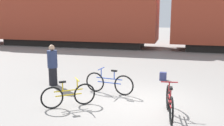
{
  "coord_description": "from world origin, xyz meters",
  "views": [
    {
      "loc": [
        1.23,
        -7.71,
        2.8
      ],
      "look_at": [
        -0.96,
        0.66,
        1.1
      ],
      "focal_mm": 42.0,
      "sensor_mm": 36.0,
      "label": 1
    }
  ],
  "objects_px": {
    "bicycle_blue": "(109,83)",
    "bicycle_maroon": "(170,103)",
    "bicycle_yellow": "(69,95)",
    "backpack": "(163,76)",
    "freight_train": "(165,12)",
    "person_in_navy": "(53,65)"
  },
  "relations": [
    {
      "from": "person_in_navy",
      "to": "backpack",
      "type": "distance_m",
      "value": 4.49
    },
    {
      "from": "bicycle_blue",
      "to": "bicycle_maroon",
      "type": "distance_m",
      "value": 2.62
    },
    {
      "from": "bicycle_blue",
      "to": "backpack",
      "type": "height_order",
      "value": "bicycle_blue"
    },
    {
      "from": "backpack",
      "to": "bicycle_blue",
      "type": "bearing_deg",
      "value": -126.68
    },
    {
      "from": "bicycle_maroon",
      "to": "freight_train",
      "type": "bearing_deg",
      "value": 94.43
    },
    {
      "from": "backpack",
      "to": "bicycle_maroon",
      "type": "bearing_deg",
      "value": -83.67
    },
    {
      "from": "bicycle_yellow",
      "to": "backpack",
      "type": "xyz_separation_m",
      "value": [
        2.52,
        3.83,
        -0.19
      ]
    },
    {
      "from": "bicycle_maroon",
      "to": "person_in_navy",
      "type": "xyz_separation_m",
      "value": [
        -4.49,
        2.01,
        0.39
      ]
    },
    {
      "from": "bicycle_blue",
      "to": "person_in_navy",
      "type": "bearing_deg",
      "value": 168.87
    },
    {
      "from": "freight_train",
      "to": "bicycle_blue",
      "type": "height_order",
      "value": "freight_train"
    },
    {
      "from": "bicycle_maroon",
      "to": "person_in_navy",
      "type": "relative_size",
      "value": 1.11
    },
    {
      "from": "bicycle_maroon",
      "to": "backpack",
      "type": "distance_m",
      "value": 3.85
    },
    {
      "from": "freight_train",
      "to": "backpack",
      "type": "distance_m",
      "value": 9.85
    },
    {
      "from": "bicycle_blue",
      "to": "bicycle_maroon",
      "type": "bearing_deg",
      "value": -36.12
    },
    {
      "from": "bicycle_blue",
      "to": "bicycle_maroon",
      "type": "relative_size",
      "value": 1.02
    },
    {
      "from": "freight_train",
      "to": "backpack",
      "type": "xyz_separation_m",
      "value": [
        0.61,
        -9.47,
        -2.63
      ]
    },
    {
      "from": "backpack",
      "to": "bicycle_yellow",
      "type": "bearing_deg",
      "value": -123.29
    },
    {
      "from": "freight_train",
      "to": "bicycle_blue",
      "type": "bearing_deg",
      "value": -95.29
    },
    {
      "from": "bicycle_blue",
      "to": "backpack",
      "type": "xyz_separation_m",
      "value": [
        1.69,
        2.27,
        -0.2
      ]
    },
    {
      "from": "bicycle_yellow",
      "to": "bicycle_maroon",
      "type": "relative_size",
      "value": 0.78
    },
    {
      "from": "bicycle_yellow",
      "to": "backpack",
      "type": "bearing_deg",
      "value": 56.71
    },
    {
      "from": "bicycle_yellow",
      "to": "backpack",
      "type": "relative_size",
      "value": 4.01
    }
  ]
}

